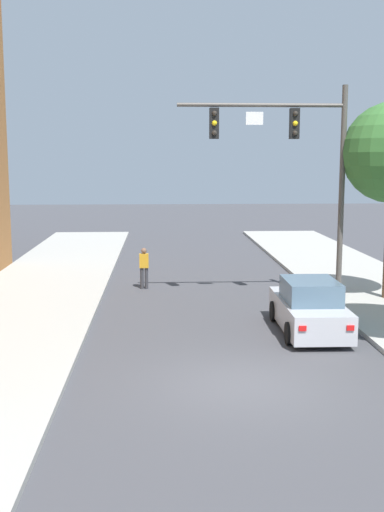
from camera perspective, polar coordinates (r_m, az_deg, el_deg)
ground_plane at (r=14.73m, az=4.59°, el=-11.49°), size 120.00×120.00×0.00m
traffic_signal_mast at (r=22.64m, az=9.45°, el=9.15°), size 5.94×0.38×7.50m
car_lead_silver at (r=19.05m, az=10.55°, el=-4.67°), size 1.88×4.26×1.60m
pedestrian_crossing_road at (r=25.05m, az=-4.36°, el=-0.92°), size 0.36×0.22×1.64m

